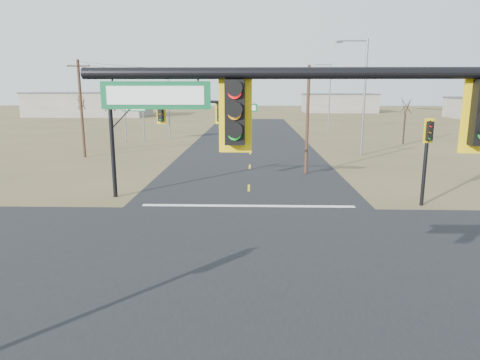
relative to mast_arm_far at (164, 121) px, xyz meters
name	(u,v)px	position (x,y,z in m)	size (l,w,h in m)	color
ground	(246,257)	(5.01, -9.48, -4.62)	(320.00, 320.00, 0.00)	brown
road_ew	(246,257)	(5.01, -9.48, -4.61)	(160.00, 14.00, 0.02)	black
road_ns	(246,257)	(5.01, -9.48, -4.61)	(14.00, 160.00, 0.02)	black
stop_bar_far	(248,206)	(5.01, -1.98, -4.59)	(12.00, 0.40, 0.01)	silver
mast_arm_far	(164,121)	(0.00, 0.00, 0.00)	(8.83, 0.46, 6.37)	black
pedestal_signal_ne	(428,144)	(14.89, -1.59, -1.10)	(0.62, 0.55, 4.96)	black
utility_pole_near	(307,118)	(9.43, 7.74, -0.28)	(2.02, 0.38, 8.27)	#462D1E
utility_pole_far	(81,107)	(-11.11, 15.47, 0.17)	(2.25, 0.34, 9.21)	#462D1E
highway_sign	(134,109)	(-9.41, 27.54, -0.55)	(3.05, 0.25, 5.72)	slate
streetlight_a	(362,91)	(15.96, 17.77, 1.69)	(3.15, 0.46, 11.24)	slate
streetlight_b	(328,94)	(16.75, 41.65, 1.16)	(2.88, 0.37, 10.31)	slate
streetlight_c	(170,101)	(-5.63, 31.53, 0.33)	(2.47, 0.35, 8.83)	slate
bare_tree_a	(110,101)	(-10.03, 20.61, 0.59)	(2.88, 2.88, 6.59)	black
bare_tree_b	(81,103)	(-17.08, 30.48, 0.13)	(3.02, 3.02, 5.95)	black
bare_tree_c	(406,106)	(23.37, 26.52, -0.03)	(2.75, 2.75, 5.86)	black
warehouse_left	(90,105)	(-34.99, 80.52, -1.87)	(28.00, 14.00, 5.50)	#9C958A
warehouse_mid	(339,103)	(30.01, 100.52, -2.12)	(20.00, 12.00, 5.00)	#9C958A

